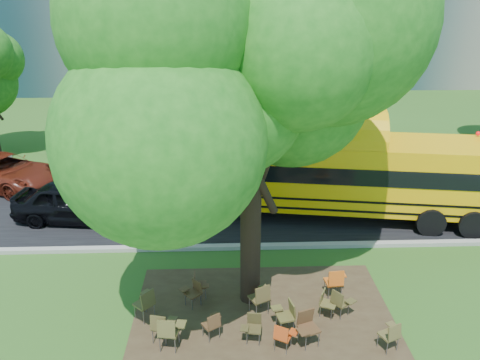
{
  "coord_description": "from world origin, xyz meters",
  "views": [
    {
      "loc": [
        -0.0,
        -11.0,
        8.22
      ],
      "look_at": [
        0.54,
        4.18,
        2.07
      ],
      "focal_mm": 35.0,
      "sensor_mm": 36.0,
      "label": 1
    }
  ],
  "objects_px": {
    "bg_car_red": "(3,171)",
    "chair_11": "(261,296)",
    "chair_2": "(213,323)",
    "chair_3": "(253,325)",
    "chair_14": "(391,333)",
    "school_bus": "(342,173)",
    "chair_8": "(146,301)",
    "chair_0": "(161,325)",
    "black_car": "(75,202)",
    "chair_9": "(194,290)",
    "chair_7": "(340,301)",
    "chair_12": "(326,302)",
    "chair_13": "(335,280)",
    "main_tree": "(252,91)",
    "chair_4": "(283,335)",
    "chair_5": "(307,325)",
    "chair_1": "(169,330)",
    "chair_10": "(198,283)",
    "chair_6": "(287,313)"
  },
  "relations": [
    {
      "from": "chair_3",
      "to": "black_car",
      "type": "xyz_separation_m",
      "value": [
        -6.35,
        6.92,
        0.29
      ]
    },
    {
      "from": "chair_1",
      "to": "chair_10",
      "type": "bearing_deg",
      "value": 82.79
    },
    {
      "from": "chair_4",
      "to": "chair_10",
      "type": "distance_m",
      "value": 3.12
    },
    {
      "from": "school_bus",
      "to": "chair_8",
      "type": "distance_m",
      "value": 9.09
    },
    {
      "from": "chair_7",
      "to": "chair_12",
      "type": "bearing_deg",
      "value": -131.91
    },
    {
      "from": "chair_6",
      "to": "chair_11",
      "type": "height_order",
      "value": "chair_11"
    },
    {
      "from": "chair_0",
      "to": "chair_1",
      "type": "xyz_separation_m",
      "value": [
        0.23,
        -0.28,
        0.06
      ]
    },
    {
      "from": "chair_1",
      "to": "chair_13",
      "type": "relative_size",
      "value": 1.0
    },
    {
      "from": "chair_11",
      "to": "black_car",
      "type": "height_order",
      "value": "black_car"
    },
    {
      "from": "chair_8",
      "to": "bg_car_red",
      "type": "bearing_deg",
      "value": 81.64
    },
    {
      "from": "chair_2",
      "to": "chair_9",
      "type": "distance_m",
      "value": 1.51
    },
    {
      "from": "main_tree",
      "to": "chair_14",
      "type": "relative_size",
      "value": 11.45
    },
    {
      "from": "chair_4",
      "to": "school_bus",
      "type": "bearing_deg",
      "value": 95.53
    },
    {
      "from": "chair_7",
      "to": "chair_11",
      "type": "relative_size",
      "value": 0.86
    },
    {
      "from": "chair_10",
      "to": "chair_7",
      "type": "bearing_deg",
      "value": 71.86
    },
    {
      "from": "chair_11",
      "to": "chair_2",
      "type": "bearing_deg",
      "value": -170.95
    },
    {
      "from": "chair_6",
      "to": "chair_9",
      "type": "xyz_separation_m",
      "value": [
        -2.46,
        1.15,
        -0.06
      ]
    },
    {
      "from": "chair_2",
      "to": "black_car",
      "type": "xyz_separation_m",
      "value": [
        -5.34,
        6.81,
        0.29
      ]
    },
    {
      "from": "chair_3",
      "to": "chair_14",
      "type": "xyz_separation_m",
      "value": [
        3.33,
        -0.47,
        0.04
      ]
    },
    {
      "from": "chair_12",
      "to": "bg_car_red",
      "type": "height_order",
      "value": "bg_car_red"
    },
    {
      "from": "school_bus",
      "to": "chair_5",
      "type": "bearing_deg",
      "value": -100.46
    },
    {
      "from": "chair_1",
      "to": "chair_2",
      "type": "xyz_separation_m",
      "value": [
        1.04,
        0.37,
        -0.11
      ]
    },
    {
      "from": "chair_2",
      "to": "bg_car_red",
      "type": "xyz_separation_m",
      "value": [
        -9.54,
        10.31,
        0.25
      ]
    },
    {
      "from": "chair_6",
      "to": "bg_car_red",
      "type": "bearing_deg",
      "value": 35.38
    },
    {
      "from": "bg_car_red",
      "to": "chair_14",
      "type": "bearing_deg",
      "value": -104.2
    },
    {
      "from": "chair_1",
      "to": "black_car",
      "type": "height_order",
      "value": "black_car"
    },
    {
      "from": "chair_4",
      "to": "chair_9",
      "type": "distance_m",
      "value": 2.97
    },
    {
      "from": "chair_12",
      "to": "chair_14",
      "type": "bearing_deg",
      "value": 70.52
    },
    {
      "from": "chair_3",
      "to": "chair_6",
      "type": "relative_size",
      "value": 0.88
    },
    {
      "from": "chair_3",
      "to": "chair_8",
      "type": "bearing_deg",
      "value": -9.9
    },
    {
      "from": "school_bus",
      "to": "black_car",
      "type": "distance_m",
      "value": 10.25
    },
    {
      "from": "chair_11",
      "to": "bg_car_red",
      "type": "xyz_separation_m",
      "value": [
        -10.83,
        9.39,
        0.14
      ]
    },
    {
      "from": "bg_car_red",
      "to": "chair_8",
      "type": "bearing_deg",
      "value": -116.82
    },
    {
      "from": "school_bus",
      "to": "chair_5",
      "type": "height_order",
      "value": "school_bus"
    },
    {
      "from": "school_bus",
      "to": "bg_car_red",
      "type": "distance_m",
      "value": 14.83
    },
    {
      "from": "school_bus",
      "to": "chair_13",
      "type": "distance_m",
      "value": 5.63
    },
    {
      "from": "chair_1",
      "to": "chair_3",
      "type": "bearing_deg",
      "value": 15.79
    },
    {
      "from": "main_tree",
      "to": "chair_10",
      "type": "distance_m",
      "value": 5.7
    },
    {
      "from": "bg_car_red",
      "to": "chair_11",
      "type": "bearing_deg",
      "value": -107.0
    },
    {
      "from": "chair_10",
      "to": "chair_5",
      "type": "bearing_deg",
      "value": 50.59
    },
    {
      "from": "chair_2",
      "to": "bg_car_red",
      "type": "height_order",
      "value": "bg_car_red"
    },
    {
      "from": "chair_7",
      "to": "chair_11",
      "type": "bearing_deg",
      "value": -132.09
    },
    {
      "from": "chair_0",
      "to": "chair_3",
      "type": "height_order",
      "value": "chair_0"
    },
    {
      "from": "chair_4",
      "to": "chair_5",
      "type": "distance_m",
      "value": 0.66
    },
    {
      "from": "main_tree",
      "to": "school_bus",
      "type": "xyz_separation_m",
      "value": [
        3.82,
        5.3,
        -4.2
      ]
    },
    {
      "from": "chair_11",
      "to": "chair_9",
      "type": "bearing_deg",
      "value": 138.97
    },
    {
      "from": "chair_1",
      "to": "chair_10",
      "type": "height_order",
      "value": "chair_1"
    },
    {
      "from": "chair_1",
      "to": "chair_3",
      "type": "height_order",
      "value": "chair_1"
    },
    {
      "from": "chair_1",
      "to": "chair_13",
      "type": "height_order",
      "value": "same"
    },
    {
      "from": "chair_8",
      "to": "chair_13",
      "type": "bearing_deg",
      "value": -39.28
    }
  ]
}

